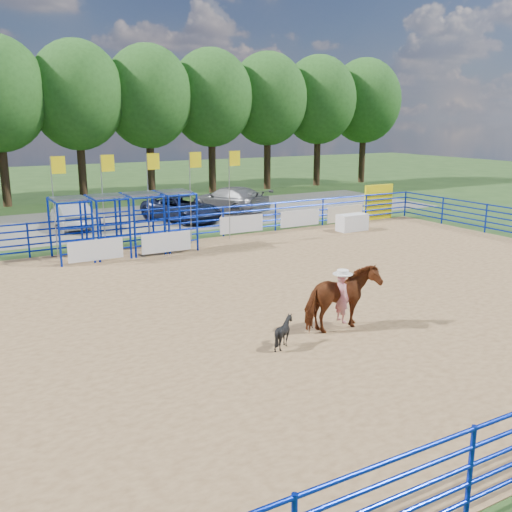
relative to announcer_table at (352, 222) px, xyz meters
name	(u,v)px	position (x,y,z in m)	size (l,w,h in m)	color
ground	(279,301)	(-9.45, -8.04, -0.45)	(120.00, 120.00, 0.00)	#315020
arena_dirt	(279,301)	(-9.45, -8.04, -0.44)	(30.00, 20.00, 0.02)	#A47F52
gravel_strip	(122,220)	(-9.45, 8.96, -0.44)	(40.00, 10.00, 0.01)	slate
announcer_table	(352,222)	(0.00, 0.00, 0.00)	(1.60, 0.75, 0.86)	silver
horse_and_rider	(342,297)	(-9.34, -11.10, 0.52)	(2.14, 1.00, 2.39)	brown
calf	(284,332)	(-11.34, -11.33, -0.03)	(0.64, 0.72, 0.79)	black
car_b	(72,215)	(-12.42, 7.94, 0.25)	(1.45, 4.15, 1.37)	gray
car_c	(182,208)	(-6.49, 7.16, 0.27)	(2.34, 5.08, 1.41)	#151A34
car_d	(229,200)	(-2.80, 8.45, 0.36)	(2.23, 5.49, 1.59)	#5E5E61
perimeter_fence	(279,278)	(-9.45, -8.04, 0.30)	(30.10, 20.10, 1.50)	#0720A5
chute_assembly	(133,224)	(-11.35, 0.80, 0.81)	(19.32, 2.41, 4.20)	#0720A5
treeline	(76,90)	(-9.45, 17.96, 7.09)	(56.40, 6.40, 11.24)	#3F2B19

